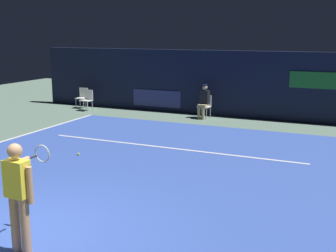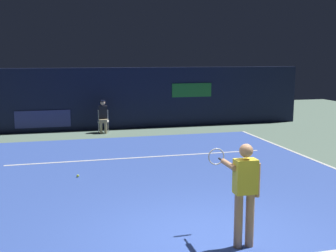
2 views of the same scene
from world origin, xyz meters
name	(u,v)px [view 2 (image 2 of 2)]	position (x,y,z in m)	size (l,w,h in m)	color
ground_plane	(153,174)	(0.00, 4.28, 0.00)	(32.38, 32.38, 0.00)	slate
court_surface	(153,174)	(0.00, 4.28, 0.01)	(10.07, 10.56, 0.01)	#3856B2
line_sideline_left	(318,162)	(4.99, 4.28, 0.01)	(0.10, 10.56, 0.01)	white
line_service	(140,158)	(0.00, 6.13, 0.01)	(7.86, 0.10, 0.01)	white
back_wall	(115,99)	(0.00, 11.67, 1.30)	(16.91, 0.33, 2.60)	#141933
tennis_player	(244,189)	(0.46, -0.38, 0.99)	(0.61, 0.93, 1.73)	tan
line_judge_on_chair	(103,116)	(-0.59, 10.82, 0.69)	(0.48, 0.56, 1.32)	white
tennis_ball	(78,176)	(-1.95, 4.43, 0.05)	(0.07, 0.07, 0.07)	#CCE033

